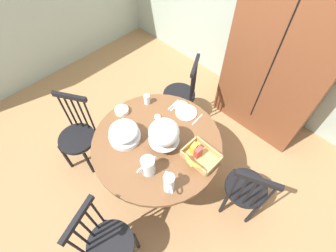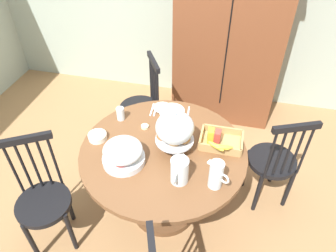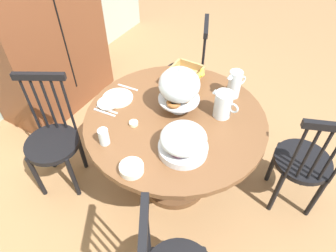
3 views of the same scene
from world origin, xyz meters
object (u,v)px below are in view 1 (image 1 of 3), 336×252
orange_juice_pitcher (148,166)px  milk_pitcher (169,184)px  windsor_chair_far_side (78,137)px  cereal_bowl (122,111)px  dining_table (158,152)px  china_plate_large (186,112)px  china_plate_small (181,106)px  fruit_platter_covered (124,133)px  windsor_chair_by_cabinet (246,190)px  butter_dish (158,117)px  cereal_basket (199,156)px  drinking_glass (147,99)px  windsor_chair_facing_door (181,95)px  windsor_chair_near_window (108,243)px  wooden_armoire (283,59)px  pastry_stand_with_dome (164,133)px

orange_juice_pitcher → milk_pitcher: size_ratio=0.98×
windsor_chair_far_side → cereal_bowl: windsor_chair_far_side is taller
dining_table → windsor_chair_far_side: bearing=-150.8°
china_plate_large → cereal_bowl: bearing=-136.0°
china_plate_small → fruit_platter_covered: bearing=-99.6°
windsor_chair_by_cabinet → orange_juice_pitcher: size_ratio=4.83×
butter_dish → cereal_basket: bearing=-6.0°
fruit_platter_covered → cereal_basket: fruit_platter_covered is taller
orange_juice_pitcher → drinking_glass: orange_juice_pitcher is taller
windsor_chair_facing_door → drinking_glass: size_ratio=8.86×
orange_juice_pitcher → milk_pitcher: milk_pitcher is taller
orange_juice_pitcher → drinking_glass: size_ratio=1.83×
windsor_chair_near_window → butter_dish: bearing=115.3°
cereal_bowl → butter_dish: cereal_bowl is taller
wooden_armoire → windsor_chair_by_cabinet: wooden_armoire is taller
pastry_stand_with_dome → cereal_basket: 0.37m
milk_pitcher → drinking_glass: 0.98m
milk_pitcher → orange_juice_pitcher: bearing=-176.9°
milk_pitcher → cereal_basket: bearing=92.2°
windsor_chair_by_cabinet → china_plate_large: windsor_chair_by_cabinet is taller
pastry_stand_with_dome → orange_juice_pitcher: pastry_stand_with_dome is taller
cereal_basket → windsor_chair_far_side: bearing=-153.8°
wooden_armoire → windsor_chair_by_cabinet: (0.53, -1.25, -0.53)m
wooden_armoire → windsor_chair_facing_door: (-0.75, -0.78, -0.53)m
cereal_basket → cereal_bowl: (-0.91, -0.14, -0.02)m
orange_juice_pitcher → butter_dish: bearing=129.0°
windsor_chair_near_window → windsor_chair_facing_door: (-0.73, 1.68, 0.00)m
fruit_platter_covered → milk_pitcher: 0.65m
pastry_stand_with_dome → china_plate_large: 0.49m
cereal_bowl → butter_dish: 0.38m
cereal_basket → drinking_glass: 0.83m
wooden_armoire → cereal_basket: bearing=-87.2°
cereal_bowl → orange_juice_pitcher: bearing=-20.4°
wooden_armoire → milk_pitcher: bearing=-87.3°
china_plate_large → windsor_chair_far_side: bearing=-130.1°
pastry_stand_with_dome → butter_dish: bearing=147.0°
cereal_bowl → dining_table: bearing=0.4°
cereal_bowl → china_plate_small: bearing=50.8°
cereal_basket → orange_juice_pitcher: bearing=-118.7°
windsor_chair_facing_door → pastry_stand_with_dome: 1.06m
dining_table → windsor_chair_facing_door: (-0.43, 0.81, -0.08)m
windsor_chair_by_cabinet → pastry_stand_with_dome: pastry_stand_with_dome is taller
china_plate_large → china_plate_small: (-0.09, 0.02, 0.01)m
wooden_armoire → cereal_bowl: bearing=-117.7°
dining_table → milk_pitcher: bearing=-31.3°
windsor_chair_by_cabinet → windsor_chair_far_side: bearing=-154.6°
windsor_chair_far_side → china_plate_large: (0.76, 0.90, 0.29)m
china_plate_large → cereal_bowl: size_ratio=1.57×
pastry_stand_with_dome → cereal_basket: (0.31, 0.12, -0.15)m
orange_juice_pitcher → china_plate_large: size_ratio=0.92×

